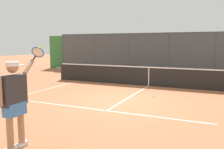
# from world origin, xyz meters

# --- Properties ---
(ground_plane) EXTENTS (60.00, 60.00, 0.00)m
(ground_plane) POSITION_xyz_m (0.00, 0.00, 0.00)
(ground_plane) COLOR #A8603D
(court_line_markings) EXTENTS (8.26, 8.98, 0.01)m
(court_line_markings) POSITION_xyz_m (0.00, 1.63, 0.00)
(court_line_markings) COLOR white
(court_line_markings) RESTS_ON ground
(fence_backdrop) EXTENTS (20.41, 1.37, 2.86)m
(fence_backdrop) POSITION_xyz_m (-0.00, -9.27, 1.36)
(fence_backdrop) COLOR #474C51
(fence_backdrop) RESTS_ON ground
(tennis_net) EXTENTS (10.62, 0.09, 1.07)m
(tennis_net) POSITION_xyz_m (0.00, -3.65, 0.49)
(tennis_net) COLOR #2D2D2D
(tennis_net) RESTS_ON ground
(tennis_player) EXTENTS (0.45, 1.46, 2.07)m
(tennis_player) POSITION_xyz_m (0.48, 4.51, 1.06)
(tennis_player) COLOR silver
(tennis_player) RESTS_ON ground
(tennis_ball_by_sideline) EXTENTS (0.07, 0.07, 0.07)m
(tennis_ball_by_sideline) POSITION_xyz_m (-0.89, -1.15, 0.03)
(tennis_ball_by_sideline) COLOR #D6E042
(tennis_ball_by_sideline) RESTS_ON ground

